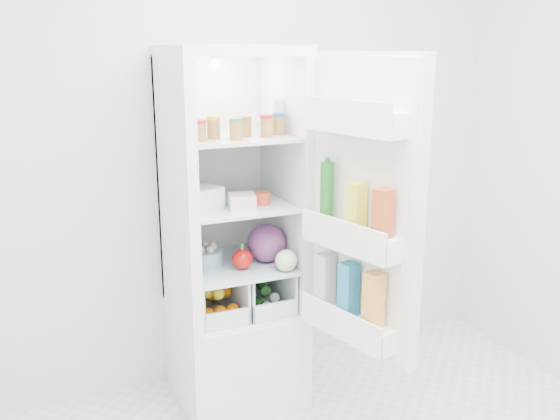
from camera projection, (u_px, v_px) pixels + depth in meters
name	position (u px, v px, depth m)	size (l,w,h in m)	color
room_walls	(422.00, 114.00, 1.92)	(3.02, 3.02, 2.61)	silver
refrigerator	(231.00, 274.00, 3.18)	(0.60, 0.60, 1.80)	silver
shelf_low	(235.00, 264.00, 3.11)	(0.49, 0.53, 0.01)	silver
shelf_mid	(234.00, 204.00, 3.03)	(0.49, 0.53, 0.01)	silver
shelf_top	(232.00, 136.00, 2.94)	(0.49, 0.53, 0.01)	silver
crisper_left	(212.00, 292.00, 3.09)	(0.23, 0.46, 0.22)	silver
crisper_right	(258.00, 285.00, 3.19)	(0.23, 0.46, 0.22)	silver
condiment_jars	(240.00, 129.00, 2.83)	(0.46, 0.16, 0.08)	#B21919
squeeze_bottle	(276.00, 116.00, 2.98)	(0.05, 0.05, 0.16)	white
tub_white	(202.00, 197.00, 2.92)	(0.15, 0.15, 0.10)	white
tub_cream	(242.00, 201.00, 2.90)	(0.12, 0.12, 0.07)	beige
tin_red	(261.00, 198.00, 2.99)	(0.09, 0.09, 0.06)	red
red_cabbage	(267.00, 243.00, 3.10)	(0.19, 0.19, 0.19)	#541C4E
bell_pepper	(242.00, 259.00, 3.01)	(0.10, 0.10, 0.10)	#B90F0B
mushroom_bowl	(206.00, 258.00, 3.06)	(0.17, 0.17, 0.08)	#8CB6D0
salad_bag	(286.00, 261.00, 2.98)	(0.11, 0.11, 0.11)	beige
citrus_pile	(214.00, 299.00, 3.08)	(0.20, 0.31, 0.16)	orange
veg_pile	(259.00, 293.00, 3.20)	(0.16, 0.30, 0.10)	#24501A
fridge_door	(361.00, 215.00, 2.66)	(0.30, 0.60, 1.30)	silver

